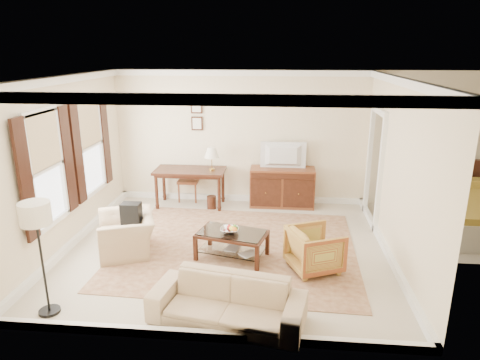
% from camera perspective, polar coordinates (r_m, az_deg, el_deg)
% --- Properties ---
extents(room_shell, '(5.51, 5.01, 2.91)m').
position_cam_1_polar(room_shell, '(6.82, -1.94, 9.98)').
color(room_shell, beige).
rests_on(room_shell, ground).
extents(annex_bedroom, '(3.00, 2.70, 2.90)m').
position_cam_1_polar(annex_bedroom, '(9.15, 28.46, -4.04)').
color(annex_bedroom, beige).
rests_on(annex_bedroom, ground).
extents(window_front, '(0.12, 1.56, 1.80)m').
position_cam_1_polar(window_front, '(7.20, -24.45, 1.35)').
color(window_front, '#CCB284').
rests_on(window_front, room_shell).
extents(window_rear, '(0.12, 1.56, 1.80)m').
position_cam_1_polar(window_rear, '(8.58, -19.31, 4.26)').
color(window_rear, '#CCB284').
rests_on(window_rear, room_shell).
extents(doorway, '(0.10, 1.12, 2.25)m').
position_cam_1_polar(doorway, '(8.71, 17.46, 1.38)').
color(doorway, white).
rests_on(doorway, room_shell).
extents(rug, '(4.18, 3.62, 0.01)m').
position_cam_1_polar(rug, '(7.52, -0.50, -9.00)').
color(rug, brown).
rests_on(rug, room_shell).
extents(writing_desk, '(1.51, 0.75, 0.82)m').
position_cam_1_polar(writing_desk, '(9.31, -6.68, 0.76)').
color(writing_desk, '#3E1D11').
rests_on(writing_desk, room_shell).
extents(desk_chair, '(0.47, 0.47, 1.05)m').
position_cam_1_polar(desk_chair, '(9.71, -6.88, 0.28)').
color(desk_chair, brown).
rests_on(desk_chair, room_shell).
extents(desk_lamp, '(0.32, 0.32, 0.50)m').
position_cam_1_polar(desk_lamp, '(9.13, -3.79, 2.85)').
color(desk_lamp, silver).
rests_on(desk_lamp, writing_desk).
extents(framed_prints, '(0.25, 0.04, 0.68)m').
position_cam_1_polar(framed_prints, '(9.46, -5.78, 8.65)').
color(framed_prints, '#3E1D11').
rests_on(framed_prints, room_shell).
extents(sideboard, '(1.39, 0.53, 0.85)m').
position_cam_1_polar(sideboard, '(9.37, 5.64, -0.95)').
color(sideboard, brown).
rests_on(sideboard, room_shell).
extents(tv, '(0.93, 0.53, 0.12)m').
position_cam_1_polar(tv, '(9.11, 5.80, 4.34)').
color(tv, black).
rests_on(tv, sideboard).
extents(coffee_table, '(1.23, 0.89, 0.47)m').
position_cam_1_polar(coffee_table, '(7.04, -1.08, -7.73)').
color(coffee_table, '#3E1D11').
rests_on(coffee_table, room_shell).
extents(fruit_bowl, '(0.42, 0.42, 0.10)m').
position_cam_1_polar(fruit_bowl, '(6.95, -1.41, -6.60)').
color(fruit_bowl, silver).
rests_on(fruit_bowl, coffee_table).
extents(book_a, '(0.28, 0.11, 0.38)m').
position_cam_1_polar(book_a, '(7.15, -1.80, -8.89)').
color(book_a, brown).
rests_on(book_a, coffee_table).
extents(book_b, '(0.21, 0.23, 0.38)m').
position_cam_1_polar(book_b, '(7.01, 0.70, -9.48)').
color(book_b, brown).
rests_on(book_b, coffee_table).
extents(striped_armchair, '(0.92, 0.94, 0.75)m').
position_cam_1_polar(striped_armchair, '(6.78, 9.95, -8.86)').
color(striped_armchair, '#944520').
rests_on(striped_armchair, room_shell).
extents(club_armchair, '(0.99, 1.19, 0.89)m').
position_cam_1_polar(club_armchair, '(7.46, -14.92, -6.16)').
color(club_armchair, tan).
rests_on(club_armchair, room_shell).
extents(backpack, '(0.31, 0.37, 0.40)m').
position_cam_1_polar(backpack, '(7.44, -14.31, -4.11)').
color(backpack, black).
rests_on(backpack, club_armchair).
extents(sofa, '(2.01, 0.92, 0.76)m').
position_cam_1_polar(sofa, '(5.52, -1.72, -15.05)').
color(sofa, tan).
rests_on(sofa, room_shell).
extents(floor_lamp, '(0.38, 0.38, 1.54)m').
position_cam_1_polar(floor_lamp, '(5.83, -25.53, -5.06)').
color(floor_lamp, black).
rests_on(floor_lamp, room_shell).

